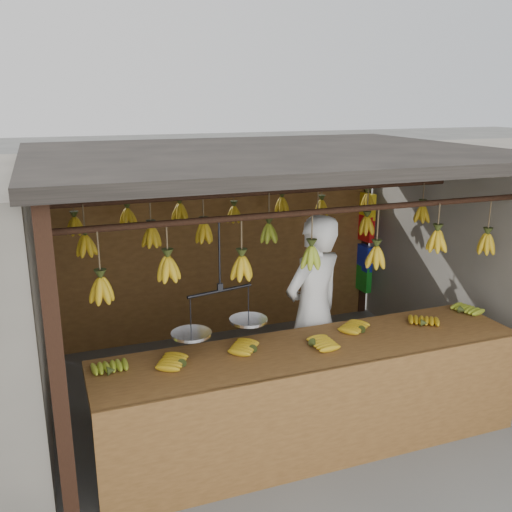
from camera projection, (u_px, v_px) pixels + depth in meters
name	position (u px, v px, depth m)	size (l,w,h in m)	color
ground	(266.00, 384.00, 5.90)	(80.00, 80.00, 0.00)	#5B5B57
stall	(255.00, 190.00, 5.66)	(4.30, 3.30, 2.40)	black
counter	(320.00, 375.00, 4.59)	(3.59, 0.82, 0.96)	brown
hanging_bananas	(267.00, 231.00, 5.46)	(3.61, 2.24, 0.40)	#BC9114
balance_scale	(221.00, 322.00, 4.41)	(0.79, 0.40, 0.87)	black
vendor	(313.00, 312.00, 5.32)	(0.68, 0.45, 1.86)	white
bag_bundles	(365.00, 243.00, 7.50)	(0.08, 0.26, 1.32)	yellow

